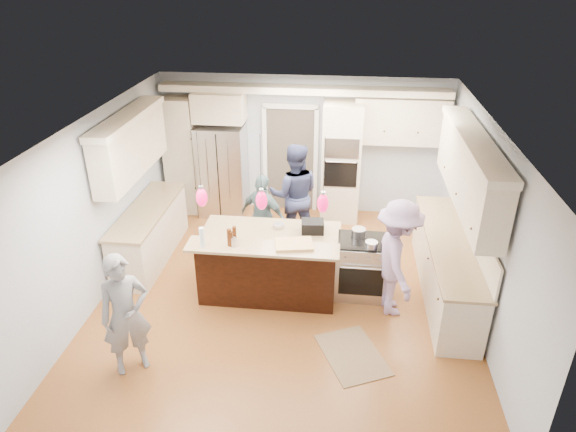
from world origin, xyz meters
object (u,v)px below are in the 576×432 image
island_range (363,267)px  person_bar_end (125,315)px  kitchen_island (270,262)px  person_far_left (294,195)px  refrigerator (222,170)px

island_range → person_bar_end: (-2.88, -1.95, 0.35)m
kitchen_island → person_bar_end: size_ratio=1.30×
person_bar_end → person_far_left: size_ratio=0.87×
refrigerator → person_far_left: (1.52, -1.04, 0.03)m
person_bar_end → kitchen_island: bearing=17.5°
kitchen_island → person_far_left: size_ratio=1.13×
island_range → person_bar_end: 3.49m
island_range → refrigerator: bearing=137.4°
island_range → person_far_left: bearing=129.4°
person_bar_end → person_far_left: person_far_left is taller
refrigerator → island_range: (2.71, -2.49, -0.44)m
island_range → person_far_left: size_ratio=0.49×
kitchen_island → person_far_left: bearing=82.1°
kitchen_island → island_range: kitchen_island is taller
refrigerator → person_bar_end: (-0.17, -4.44, -0.09)m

